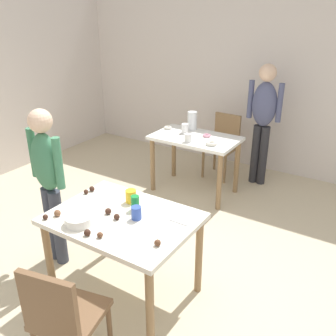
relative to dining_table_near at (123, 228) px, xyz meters
name	(u,v)px	position (x,y,z in m)	size (l,w,h in m)	color
ground_plane	(142,296)	(0.14, 0.03, -0.65)	(6.40, 6.40, 0.00)	beige
wall_back	(277,80)	(0.14, 3.23, 0.65)	(6.40, 0.10, 2.60)	silver
dining_table_near	(123,228)	(0.00, 0.00, 0.00)	(1.11, 0.82, 0.75)	silver
dining_table_far	(195,146)	(-0.43, 1.97, -0.02)	(1.06, 0.64, 0.75)	white
chair_near_table	(63,315)	(0.15, -0.79, -0.15)	(0.47, 0.47, 0.87)	brown
chair_far_table	(223,142)	(-0.35, 2.65, -0.15)	(0.42, 0.42, 0.87)	olive
person_girl_near	(48,176)	(-0.83, 0.02, 0.23)	(0.46, 0.24, 1.48)	#383D4C
person_adult_far	(263,114)	(0.18, 2.66, 0.32)	(0.45, 0.22, 1.60)	#28282D
mixing_bowl	(79,220)	(-0.21, -0.26, 0.14)	(0.20, 0.20, 0.07)	white
soda_can	(135,203)	(0.02, 0.14, 0.16)	(0.07, 0.07, 0.12)	#198438
fork_near	(178,222)	(0.41, 0.15, 0.11)	(0.17, 0.02, 0.01)	silver
cup_near_0	(136,213)	(0.11, 0.03, 0.15)	(0.08, 0.08, 0.10)	#3351B2
cup_near_1	(131,196)	(-0.08, 0.22, 0.16)	(0.09, 0.09, 0.11)	yellow
cake_ball_0	(108,211)	(-0.12, -0.03, 0.13)	(0.05, 0.05, 0.05)	#3D2319
cake_ball_1	(133,193)	(-0.14, 0.32, 0.13)	(0.05, 0.05, 0.05)	brown
cake_ball_2	(157,243)	(0.44, -0.17, 0.13)	(0.05, 0.05, 0.05)	brown
cake_ball_3	(100,235)	(0.05, -0.31, 0.12)	(0.04, 0.04, 0.04)	brown
cake_ball_4	(117,217)	(-0.01, -0.06, 0.13)	(0.05, 0.05, 0.05)	#3D2319
cake_ball_5	(57,213)	(-0.43, -0.26, 0.13)	(0.05, 0.05, 0.05)	brown
cake_ball_6	(92,189)	(-0.49, 0.19, 0.13)	(0.05, 0.05, 0.05)	#3D2319
cake_ball_7	(87,233)	(-0.05, -0.33, 0.13)	(0.05, 0.05, 0.05)	#3D2319
cake_ball_8	(45,217)	(-0.47, -0.34, 0.12)	(0.04, 0.04, 0.04)	#3D2319
cake_ball_9	(86,192)	(-0.50, 0.13, 0.12)	(0.04, 0.04, 0.04)	#3D2319
cake_ball_10	(75,213)	(-0.32, -0.18, 0.12)	(0.04, 0.04, 0.04)	brown
pitcher_far	(192,121)	(-0.61, 2.20, 0.22)	(0.12, 0.12, 0.24)	white
cup_far_0	(188,138)	(-0.42, 1.76, 0.15)	(0.09, 0.09, 0.10)	white
cup_far_1	(185,128)	(-0.62, 2.03, 0.16)	(0.09, 0.09, 0.12)	white
donut_far_0	(211,143)	(-0.13, 1.81, 0.12)	(0.13, 0.13, 0.04)	white
donut_far_1	(168,128)	(-0.89, 2.06, 0.12)	(0.11, 0.11, 0.03)	white
donut_far_2	(207,136)	(-0.31, 2.05, 0.12)	(0.10, 0.10, 0.03)	pink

